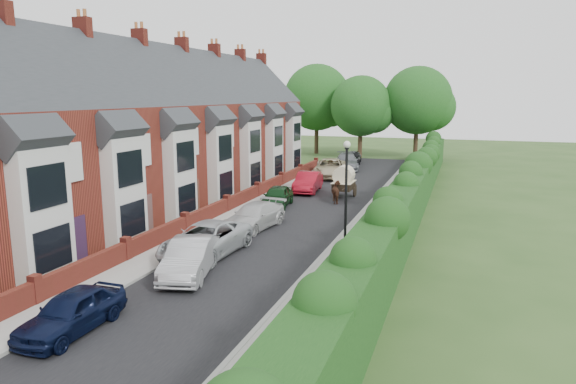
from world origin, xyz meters
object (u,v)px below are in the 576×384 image
Objects in this scene: lamppost at (346,183)px; car_green at (277,196)px; horse at (337,192)px; car_navy at (72,312)px; car_white at (254,216)px; car_grey at (347,162)px; car_silver_b at (206,240)px; car_black at (353,157)px; car_silver_a at (190,258)px; car_beige at (330,168)px; car_red at (308,182)px; horse_cart at (344,179)px.

car_green is at bearing 126.66° from lamppost.
car_navy is at bearing 58.87° from horse.
car_white is 23.68m from car_grey.
car_grey reaches higher than car_green.
car_silver_b reaches higher than car_black.
car_white is at bearing 78.09° from car_silver_a.
car_navy is 31.68m from car_beige.
car_beige reaches higher than car_silver_a.
car_silver_b is (-0.60, 2.45, 0.01)m from car_silver_a.
car_black is (-6.19, 31.42, -2.64)m from lamppost.
car_green is 1.02× the size of car_black.
car_silver_a is 2.61× the size of horse.
car_silver_a is at bearing -96.48° from car_black.
lamppost is 7.45m from car_silver_a.
car_navy is 0.66× the size of car_beige.
lamppost reaches higher than car_white.
car_red is 17.22m from car_black.
car_silver_a is 31.29m from car_grey.
lamppost reaches higher than car_beige.
car_grey reaches higher than car_red.
lamppost is 22.49m from car_beige.
lamppost is at bearing -85.06° from car_beige.
car_silver_a is 26.09m from car_beige.
horse is (-2.98, 10.97, -2.58)m from lamppost.
car_beige is 1.49× the size of car_black.
car_silver_b reaches higher than car_silver_a.
horse_cart reaches higher than car_red.
car_silver_b is 13.44m from horse.
horse_cart is (2.86, -13.87, 0.54)m from car_grey.
car_grey is 15.97m from horse.
car_beige reaches higher than car_silver_b.
car_black is at bearing 99.76° from horse_cart.
car_red is at bearing -69.40° from horse.
car_white is 0.88× the size of car_grey.
car_red is 0.85× the size of car_grey.
horse is at bearing -90.00° from horse_cart.
lamppost is at bearing -86.81° from car_black.
car_white is (0.20, 5.15, -0.06)m from car_silver_b.
car_beige is (0.23, 12.88, 0.13)m from car_green.
car_grey is (0.55, 18.08, 0.09)m from car_green.
car_green is at bearing 79.98° from car_silver_a.
car_grey is 4.75m from car_black.
car_silver_a is at bearing -99.10° from car_beige.
horse reaches higher than car_white.
car_silver_b is at bearing 88.88° from car_silver_a.
car_beige is at bearing -95.76° from horse.
car_grey is at bearing 102.37° from lamppost.
car_silver_b is at bearing -100.36° from car_beige.
car_grey is 1.66× the size of horse_cart.
car_silver_a is at bearing -97.46° from horse_cart.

